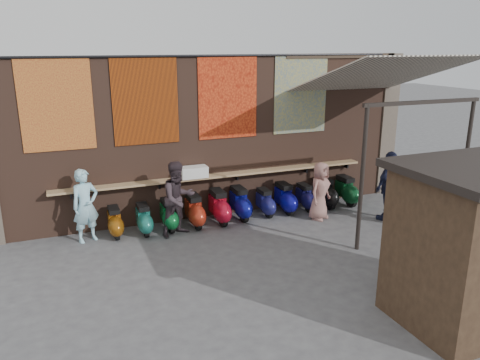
{
  "coord_description": "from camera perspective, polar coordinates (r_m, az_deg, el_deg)",
  "views": [
    {
      "loc": [
        -3.65,
        -8.27,
        4.23
      ],
      "look_at": [
        0.11,
        1.2,
        1.27
      ],
      "focal_mm": 35.0,
      "sensor_mm": 36.0,
      "label": 1
    }
  ],
  "objects": [
    {
      "name": "tapestry_sun",
      "position": [
        11.0,
        -11.45,
        9.44
      ],
      "size": [
        1.5,
        0.02,
        2.0
      ],
      "primitive_type": "cube",
      "color": "#C1450B",
      "rests_on": "brick_wall"
    },
    {
      "name": "scooter_stool_0",
      "position": [
        11.06,
        -15.01,
        -5.01
      ],
      "size": [
        0.32,
        0.71,
        0.68
      ],
      "primitive_type": null,
      "color": "#80440B",
      "rests_on": "ground"
    },
    {
      "name": "ground",
      "position": [
        9.98,
        1.99,
        -8.9
      ],
      "size": [
        70.0,
        70.0,
        0.0
      ],
      "primitive_type": "plane",
      "color": "#474749",
      "rests_on": "ground"
    },
    {
      "name": "scooter_stool_10",
      "position": [
        13.12,
        12.81,
        -1.28
      ],
      "size": [
        0.37,
        0.81,
        0.77
      ],
      "primitive_type": null,
      "color": "#0D4320",
      "rests_on": "ground"
    },
    {
      "name": "tapestry_multi",
      "position": [
        12.35,
        7.41,
        10.33
      ],
      "size": [
        1.5,
        0.02,
        2.0
      ],
      "primitive_type": "cube",
      "color": "#274D91",
      "rests_on": "brick_wall"
    },
    {
      "name": "shopper_grey",
      "position": [
        11.71,
        26.66,
        -1.91
      ],
      "size": [
        1.4,
        1.25,
        1.88
      ],
      "primitive_type": "imported",
      "rotation": [
        0.0,
        0.0,
        2.57
      ],
      "color": "slate",
      "rests_on": "ground"
    },
    {
      "name": "stall_sign",
      "position": [
        8.49,
        22.88,
        -2.07
      ],
      "size": [
        1.2,
        0.06,
        0.5
      ],
      "primitive_type": "cube",
      "rotation": [
        0.0,
        0.0,
        0.01
      ],
      "color": "gold",
      "rests_on": "market_stall"
    },
    {
      "name": "stall_shelf",
      "position": [
        8.79,
        22.26,
        -7.49
      ],
      "size": [
        1.86,
        0.13,
        0.06
      ],
      "primitive_type": "cube",
      "rotation": [
        0.0,
        0.0,
        0.01
      ],
      "color": "#473321",
      "rests_on": "market_stall"
    },
    {
      "name": "awning_canvas",
      "position": [
        11.65,
        16.66,
        12.18
      ],
      "size": [
        3.2,
        3.28,
        0.97
      ],
      "primitive_type": "cube",
      "rotation": [
        -0.28,
        0.0,
        0.0
      ],
      "color": "beige",
      "rests_on": "brick_wall"
    },
    {
      "name": "shelf_box",
      "position": [
        11.38,
        -5.64,
        0.97
      ],
      "size": [
        0.65,
        0.32,
        0.27
      ],
      "primitive_type": "cube",
      "color": "white",
      "rests_on": "eating_counter"
    },
    {
      "name": "scooter_stool_5",
      "position": [
        11.73,
        -0.01,
        -2.89
      ],
      "size": [
        0.38,
        0.84,
        0.8
      ],
      "primitive_type": null,
      "color": "navy",
      "rests_on": "ground"
    },
    {
      "name": "scooter_stool_6",
      "position": [
        12.0,
        3.08,
        -2.76
      ],
      "size": [
        0.32,
        0.72,
        0.68
      ],
      "primitive_type": null,
      "color": "navy",
      "rests_on": "ground"
    },
    {
      "name": "awning_post_right",
      "position": [
        11.79,
        25.73,
        1.42
      ],
      "size": [
        0.09,
        0.09,
        3.1
      ],
      "primitive_type": "cylinder",
      "color": "black",
      "rests_on": "ground"
    },
    {
      "name": "awning_ledger",
      "position": [
        12.92,
        12.36,
        14.58
      ],
      "size": [
        3.3,
        0.08,
        0.12
      ],
      "primitive_type": "cube",
      "color": "#33261C",
      "rests_on": "brick_wall"
    },
    {
      "name": "awning_header",
      "position": [
        10.55,
        21.48,
        8.82
      ],
      "size": [
        3.0,
        0.08,
        0.08
      ],
      "primitive_type": "cube",
      "color": "black",
      "rests_on": "awning_post_left"
    },
    {
      "name": "brick_wall",
      "position": [
        11.78,
        -3.19,
        5.24
      ],
      "size": [
        10.0,
        0.4,
        4.0
      ],
      "primitive_type": "cube",
      "color": "brown",
      "rests_on": "ground"
    },
    {
      "name": "market_stall",
      "position": [
        8.13,
        26.76,
        -7.45
      ],
      "size": [
        2.26,
        1.71,
        2.42
      ],
      "primitive_type": "cube",
      "rotation": [
        0.0,
        0.0,
        0.01
      ],
      "color": "black",
      "rests_on": "ground"
    },
    {
      "name": "tapestry_redgold",
      "position": [
        10.82,
        -21.48,
        8.55
      ],
      "size": [
        1.5,
        0.02,
        2.0
      ],
      "primitive_type": "cube",
      "color": "maroon",
      "rests_on": "brick_wall"
    },
    {
      "name": "pier_right",
      "position": [
        14.27,
        17.15,
        6.47
      ],
      "size": [
        0.5,
        0.5,
        4.0
      ],
      "primitive_type": "cube",
      "color": "#4C4238",
      "rests_on": "ground"
    },
    {
      "name": "shopper_navy",
      "position": [
        12.1,
        17.77,
        -0.7
      ],
      "size": [
        1.11,
        0.71,
        1.75
      ],
      "primitive_type": "imported",
      "rotation": [
        0.0,
        0.0,
        3.45
      ],
      "color": "#171B34",
      "rests_on": "ground"
    },
    {
      "name": "scooter_stool_1",
      "position": [
        11.06,
        -11.65,
        -4.74
      ],
      "size": [
        0.33,
        0.72,
        0.69
      ],
      "primitive_type": null,
      "color": "#19665A",
      "rests_on": "ground"
    },
    {
      "name": "scooter_stool_9",
      "position": [
        12.81,
        10.34,
        -1.54
      ],
      "size": [
        0.37,
        0.82,
        0.78
      ],
      "primitive_type": null,
      "color": "black",
      "rests_on": "ground"
    },
    {
      "name": "eating_counter",
      "position": [
        11.64,
        -2.55,
        0.57
      ],
      "size": [
        8.0,
        0.32,
        0.05
      ],
      "primitive_type": "cube",
      "color": "#9E7A51",
      "rests_on": "brick_wall"
    },
    {
      "name": "tapestry_orange",
      "position": [
        11.52,
        -1.48,
        10.04
      ],
      "size": [
        1.5,
        0.02,
        2.0
      ],
      "primitive_type": "cube",
      "color": "#D2441A",
      "rests_on": "brick_wall"
    },
    {
      "name": "diner_right",
      "position": [
        10.71,
        -7.52,
        -2.27
      ],
      "size": [
        1.01,
        0.9,
        1.73
      ],
      "primitive_type": "imported",
      "rotation": [
        0.0,
        0.0,
        0.34
      ],
      "color": "#32272C",
      "rests_on": "ground"
    },
    {
      "name": "awning_post_left",
      "position": [
        9.95,
        14.64,
        0.02
      ],
      "size": [
        0.09,
        0.09,
        3.1
      ],
      "primitive_type": "cylinder",
      "color": "black",
      "rests_on": "ground"
    },
    {
      "name": "scooter_stool_3",
      "position": [
        11.3,
        -5.57,
        -3.79
      ],
      "size": [
        0.37,
        0.81,
        0.77
      ],
      "primitive_type": null,
      "color": "maroon",
      "rests_on": "ground"
    },
    {
      "name": "scooter_stool_8",
      "position": [
        12.5,
        7.95,
        -2.11
      ],
      "size": [
        0.32,
        0.72,
        0.68
      ],
      "primitive_type": null,
      "color": "#171551",
      "rests_on": "ground"
    },
    {
      "name": "shopper_tan",
      "position": [
        11.79,
        9.71,
        -1.32
      ],
      "size": [
        0.85,
        0.76,
        1.47
      ],
      "primitive_type": "imported",
      "rotation": [
        0.0,
        0.0,
        0.52
      ],
      "color": "#9C6B63",
      "rests_on": "ground"
    },
    {
      "name": "scooter_stool_4",
      "position": [
        11.46,
        -2.57,
        -3.32
      ],
      "size": [
        0.39,
        0.86,
        0.81
      ],
      "primitive_type": null,
      "color": "maroon",
      "rests_on": "ground"
    },
    {
      "name": "scooter_stool_7",
      "position": [
        12.21,
        5.51,
        -2.25
      ],
      "size": [
        0.36,
        0.81,
        0.77
      ],
      "primitive_type": null,
      "color": "#0D0B80",
      "rests_on": "ground"
    },
    {
      "name": "hang_rail",
      "position": [
        11.35,
        -2.97,
        14.9
      ],
      "size": [
        9.5,
        0.06,
        0.06
      ],
      "primitive_type": "cylinder",
      "rotation": [
        0.0,
        1.57,
        0.0
      ],
      "color": "black",
      "rests_on": "brick_wall"
    },
    {
      "name": "diner_left",
      "position": [
        10.83,
        -18.32,
        -2.99
      ],
      "size": [
        0.7,
        0.59,
        1.65
      ],
      "primitive_type": "imported",
      "rotation": [
        0.0,
        0.0,
        0.37
      ],
      "color": "#9ED4E6",
      "rests_on": "ground"
    },
    {
      "name": "scooter_stool_2",
      "position": [
        11.2,
        -8.7,
        -4.24
      ],
      "size": [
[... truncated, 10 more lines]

